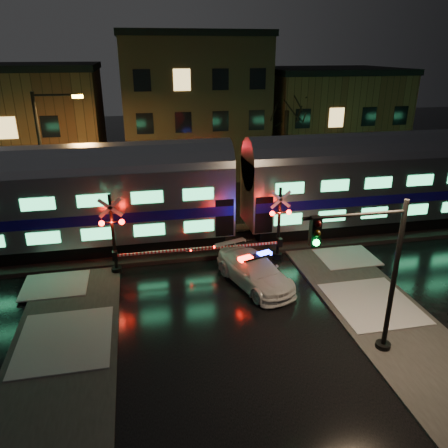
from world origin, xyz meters
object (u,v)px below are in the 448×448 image
at_px(crossing_signal_left, 121,242).
at_px(streetlight, 47,154).
at_px(crossing_signal_right, 273,231).
at_px(police_car, 255,271).
at_px(traffic_light, 371,278).

distance_m(crossing_signal_left, streetlight, 8.44).
xyz_separation_m(crossing_signal_right, streetlight, (-11.90, 6.70, 3.18)).
height_order(police_car, crossing_signal_left, crossing_signal_left).
relative_size(crossing_signal_right, crossing_signal_left, 0.95).
distance_m(police_car, streetlight, 14.33).
xyz_separation_m(police_car, crossing_signal_right, (1.61, 2.39, 0.93)).
bearing_deg(police_car, streetlight, 120.65).
xyz_separation_m(traffic_light, streetlight, (-12.79, 14.91, 1.65)).
xyz_separation_m(crossing_signal_right, traffic_light, (0.89, -8.21, 1.54)).
relative_size(police_car, crossing_signal_right, 0.94).
bearing_deg(traffic_light, police_car, 105.62).
relative_size(police_car, traffic_light, 0.88).
distance_m(police_car, crossing_signal_left, 6.71).
bearing_deg(crossing_signal_right, traffic_light, -83.80).
relative_size(police_car, streetlight, 0.63).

